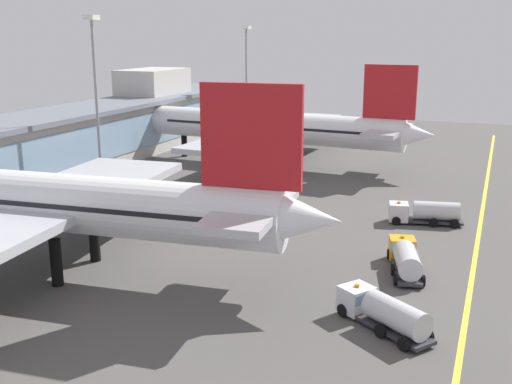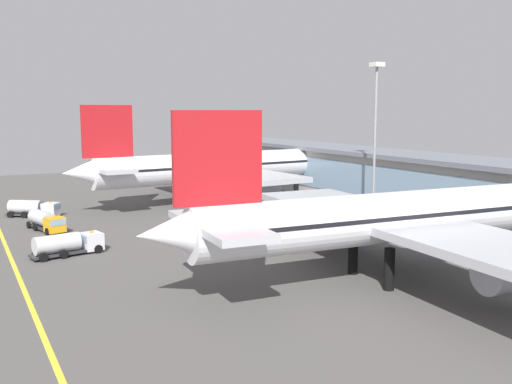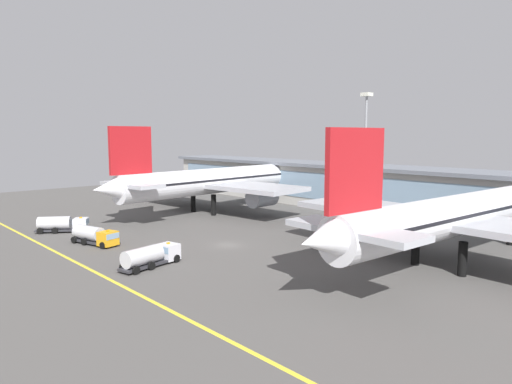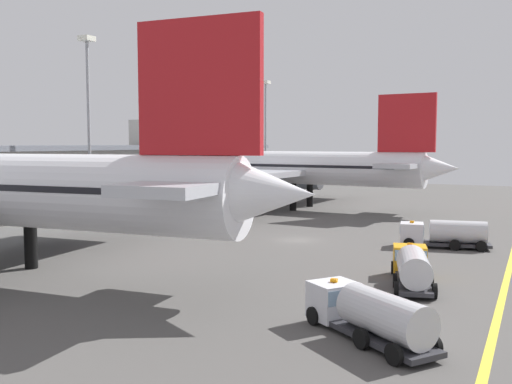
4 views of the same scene
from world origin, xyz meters
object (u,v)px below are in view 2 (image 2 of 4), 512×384
object	(u,v)px
airliner_near_right	(397,218)
apron_light_mast_west	(375,120)
baggage_tug_near	(47,221)
fuel_tanker_truck	(35,208)
service_truck_far	(70,244)
airliner_near_left	(216,168)

from	to	relation	value
airliner_near_right	apron_light_mast_west	distance (m)	33.84
apron_light_mast_west	baggage_tug_near	bearing A→B (deg)	-109.70
fuel_tanker_truck	service_truck_far	world-z (taller)	same
airliner_near_left	service_truck_far	distance (m)	45.26
airliner_near_right	service_truck_far	xyz separation A→B (m)	(-26.99, -29.87, -5.16)
airliner_near_right	fuel_tanker_truck	xyz separation A→B (m)	(-57.33, -30.36, -5.16)
airliner_near_right	service_truck_far	size ratio (longest dim) A/B	6.13
airliner_near_right	baggage_tug_near	distance (m)	53.68
fuel_tanker_truck	airliner_near_right	bearing A→B (deg)	-26.84
airliner_near_left	fuel_tanker_truck	size ratio (longest dim) A/B	6.85
fuel_tanker_truck	airliner_near_left	bearing A→B (deg)	34.48
fuel_tanker_truck	service_truck_far	distance (m)	30.35
apron_light_mast_west	airliner_near_left	bearing A→B (deg)	-154.12
airliner_near_left	apron_light_mast_west	world-z (taller)	apron_light_mast_west
fuel_tanker_truck	apron_light_mast_west	size ratio (longest dim) A/B	0.34
airliner_near_left	fuel_tanker_truck	world-z (taller)	airliner_near_left
fuel_tanker_truck	service_truck_far	bearing A→B (deg)	-53.82
airliner_near_right	baggage_tug_near	size ratio (longest dim) A/B	6.12
airliner_near_left	airliner_near_right	world-z (taller)	airliner_near_left
airliner_near_left	service_truck_far	bearing A→B (deg)	-143.60
baggage_tug_near	apron_light_mast_west	distance (m)	53.82
baggage_tug_near	service_truck_far	bearing A→B (deg)	-13.53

